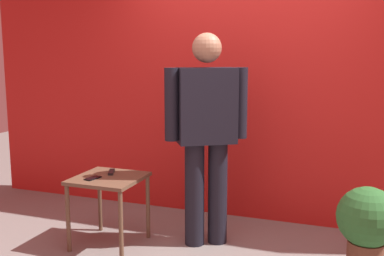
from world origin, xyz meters
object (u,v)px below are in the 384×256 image
(potted_plant, at_px, (367,225))
(cell_phone, at_px, (93,178))
(side_table, at_px, (109,187))
(tv_remote, at_px, (111,172))
(standing_person, at_px, (206,129))

(potted_plant, bearing_deg, cell_phone, -174.21)
(side_table, distance_m, potted_plant, 2.07)
(tv_remote, relative_size, potted_plant, 0.25)
(standing_person, distance_m, tv_remote, 0.92)
(cell_phone, bearing_deg, side_table, 60.03)
(cell_phone, relative_size, potted_plant, 0.21)
(side_table, xyz_separation_m, tv_remote, (-0.04, 0.12, 0.10))
(cell_phone, bearing_deg, tv_remote, 88.02)
(standing_person, xyz_separation_m, potted_plant, (1.29, -0.20, -0.60))
(standing_person, bearing_deg, tv_remote, -166.03)
(side_table, bearing_deg, tv_remote, 107.92)
(tv_remote, height_order, potted_plant, potted_plant)
(tv_remote, xyz_separation_m, potted_plant, (2.10, 0.00, -0.21))
(standing_person, bearing_deg, potted_plant, -8.75)
(side_table, height_order, tv_remote, tv_remote)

